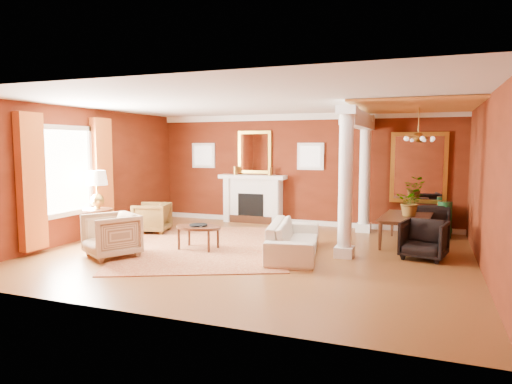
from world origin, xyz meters
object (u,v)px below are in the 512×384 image
at_px(armchair_leopard, 152,216).
at_px(coffee_table, 198,228).
at_px(side_table, 97,194).
at_px(dining_table, 408,222).
at_px(armchair_stripe, 111,233).
at_px(sofa, 294,233).

xyz_separation_m(armchair_leopard, coffee_table, (1.89, -1.20, 0.04)).
distance_m(side_table, dining_table, 6.63).
bearing_deg(armchair_stripe, dining_table, 62.48).
height_order(coffee_table, side_table, side_table).
relative_size(armchair_leopard, armchair_stripe, 0.88).
distance_m(armchair_leopard, armchair_stripe, 2.41).
height_order(armchair_leopard, dining_table, dining_table).
distance_m(armchair_stripe, side_table, 1.60).
bearing_deg(sofa, dining_table, -59.60).
bearing_deg(sofa, side_table, 84.19).
distance_m(armchair_leopard, side_table, 1.56).
bearing_deg(dining_table, armchair_leopard, 101.97).
bearing_deg(side_table, dining_table, 18.62).
xyz_separation_m(armchair_stripe, dining_table, (5.14, 3.09, 0.03)).
relative_size(sofa, dining_table, 1.27).
height_order(armchair_stripe, side_table, side_table).
bearing_deg(coffee_table, sofa, 6.92).
bearing_deg(armchair_leopard, armchair_stripe, 0.25).
height_order(sofa, dining_table, dining_table).
xyz_separation_m(armchair_stripe, side_table, (-1.12, 0.98, 0.60)).
height_order(sofa, armchair_leopard, sofa).
bearing_deg(dining_table, armchair_stripe, 125.39).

